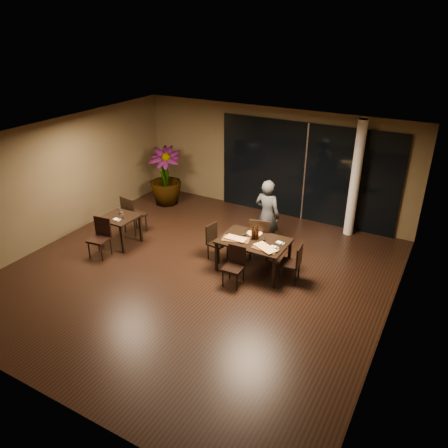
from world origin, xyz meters
TOP-DOWN VIEW (x-y plane):
  - ground at (0.00, 0.00)m, footprint 8.00×8.00m
  - wall_back at (0.00, 4.05)m, footprint 8.00×0.10m
  - wall_front at (0.00, -4.05)m, footprint 8.00×0.10m
  - wall_left at (-4.05, 0.00)m, footprint 0.10×8.00m
  - wall_right at (4.05, 0.00)m, footprint 0.10×8.00m
  - ceiling at (0.00, 0.00)m, footprint 8.00×8.00m
  - window_panel at (1.00, 3.96)m, footprint 5.00×0.06m
  - column at (2.40, 3.65)m, footprint 0.24×0.24m
  - main_table at (1.00, 0.80)m, footprint 1.50×1.00m
  - side_table at (-2.40, 0.30)m, footprint 0.80×0.80m
  - chair_main_far at (0.90, 1.34)m, footprint 0.58×0.58m
  - chair_main_near at (0.90, 0.12)m, footprint 0.42×0.42m
  - chair_main_left at (-0.01, 0.85)m, footprint 0.45×0.45m
  - chair_main_right at (1.95, 0.80)m, footprint 0.45×0.45m
  - chair_side_far at (-2.54, 0.90)m, footprint 0.54×0.54m
  - chair_side_near at (-2.43, -0.35)m, footprint 0.49×0.49m
  - diner at (0.83, 1.87)m, footprint 0.63×0.45m
  - potted_plant at (-2.98, 2.98)m, footprint 1.27×1.27m
  - pizza_board_left at (0.64, 0.64)m, footprint 0.66×0.44m
  - pizza_board_right at (1.39, 0.56)m, footprint 0.58×0.33m
  - oblong_pizza_left at (0.64, 0.64)m, footprint 0.46×0.21m
  - oblong_pizza_right at (1.39, 0.56)m, footprint 0.56×0.44m
  - round_pizza at (0.88, 1.10)m, footprint 0.33×0.33m
  - bottle_a at (0.96, 0.82)m, footprint 0.07×0.07m
  - bottle_b at (1.03, 0.84)m, footprint 0.06×0.06m
  - bottle_c at (1.03, 0.90)m, footprint 0.07×0.07m
  - tumbler_left at (0.73, 0.90)m, footprint 0.07×0.07m
  - tumbler_right at (1.19, 0.90)m, footprint 0.07×0.07m
  - napkin_near at (1.53, 0.71)m, footprint 0.19×0.12m
  - napkin_far at (1.56, 0.96)m, footprint 0.19×0.12m
  - wine_glass_a at (-2.49, 0.42)m, footprint 0.08×0.08m
  - wine_glass_b at (-2.28, 0.26)m, footprint 0.08×0.08m
  - side_napkin at (-2.33, 0.13)m, footprint 0.19×0.13m

SIDE VIEW (x-z plane):
  - ground at x=0.00m, z-range 0.00..0.00m
  - chair_main_left at x=-0.01m, z-range 0.05..0.90m
  - chair_main_near at x=0.90m, z-range 0.05..0.91m
  - chair_main_right at x=1.95m, z-range 0.05..0.93m
  - chair_side_near at x=-2.43m, z-range 0.06..1.00m
  - chair_side_far at x=-2.54m, z-range 0.06..1.09m
  - chair_main_far at x=0.90m, z-range 0.06..1.10m
  - side_table at x=-2.40m, z-range 0.25..1.00m
  - main_table at x=1.00m, z-range 0.30..1.05m
  - pizza_board_left at x=0.64m, z-range 0.75..0.76m
  - pizza_board_right at x=1.39m, z-range 0.75..0.76m
  - round_pizza at x=0.88m, z-range 0.75..0.76m
  - napkin_near at x=1.53m, z-range 0.75..0.76m
  - napkin_far at x=1.56m, z-range 0.75..0.76m
  - side_napkin at x=-2.33m, z-range 0.75..0.76m
  - oblong_pizza_left at x=0.64m, z-range 0.77..0.78m
  - oblong_pizza_right at x=1.39m, z-range 0.77..0.78m
  - tumbler_left at x=0.73m, z-range 0.75..0.83m
  - tumbler_right at x=1.19m, z-range 0.75..0.84m
  - wine_glass_b at x=-2.28m, z-range 0.75..0.93m
  - wine_glass_a at x=-2.49m, z-range 0.75..0.93m
  - potted_plant at x=-2.98m, z-range 0.00..1.72m
  - diner at x=0.83m, z-range 0.00..1.77m
  - bottle_b at x=1.03m, z-range 0.75..1.04m
  - bottle_c at x=1.03m, z-range 0.75..1.06m
  - bottle_a at x=0.96m, z-range 0.75..1.07m
  - window_panel at x=1.00m, z-range 0.00..2.70m
  - wall_back at x=0.00m, z-range 0.00..3.00m
  - wall_front at x=0.00m, z-range 0.00..3.00m
  - wall_left at x=-4.05m, z-range 0.00..3.00m
  - wall_right at x=4.05m, z-range 0.00..3.00m
  - column at x=2.40m, z-range 0.00..3.00m
  - ceiling at x=0.00m, z-range 3.00..3.04m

